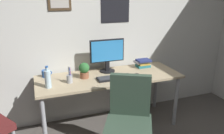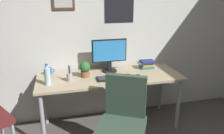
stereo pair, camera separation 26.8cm
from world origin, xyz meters
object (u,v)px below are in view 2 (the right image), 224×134
(computer_mouse, at_px, (138,76))
(water_bottle, at_px, (47,76))
(potted_plant, at_px, (85,69))
(keyboard, at_px, (114,78))
(office_chair, at_px, (123,118))
(monitor, at_px, (109,54))
(coffee_mug_near, at_px, (48,71))
(pen_cup, at_px, (69,77))
(book_stack_left, at_px, (147,64))

(computer_mouse, bearing_deg, water_bottle, 178.71)
(water_bottle, height_order, potted_plant, water_bottle)
(keyboard, bearing_deg, office_chair, -95.17)
(office_chair, xyz_separation_m, computer_mouse, (0.35, 0.54, 0.22))
(monitor, xyz_separation_m, coffee_mug_near, (-0.79, 0.07, -0.20))
(monitor, height_order, water_bottle, monitor)
(monitor, xyz_separation_m, pen_cup, (-0.54, -0.22, -0.19))
(potted_plant, xyz_separation_m, book_stack_left, (0.88, 0.14, -0.05))
(monitor, distance_m, keyboard, 0.36)
(office_chair, xyz_separation_m, potted_plant, (-0.29, 0.73, 0.31))
(monitor, xyz_separation_m, book_stack_left, (0.54, 0.01, -0.18))
(monitor, relative_size, potted_plant, 2.36)
(computer_mouse, height_order, coffee_mug_near, coffee_mug_near)
(office_chair, xyz_separation_m, water_bottle, (-0.73, 0.57, 0.31))
(pen_cup, bearing_deg, potted_plant, 25.75)
(office_chair, relative_size, book_stack_left, 4.40)
(book_stack_left, bearing_deg, pen_cup, -167.70)
(computer_mouse, bearing_deg, monitor, 133.81)
(office_chair, height_order, potted_plant, office_chair)
(office_chair, bearing_deg, potted_plant, 111.69)
(potted_plant, height_order, pen_cup, pen_cup)
(potted_plant, bearing_deg, office_chair, -68.31)
(potted_plant, distance_m, pen_cup, 0.22)
(keyboard, bearing_deg, potted_plant, 155.81)
(coffee_mug_near, bearing_deg, computer_mouse, -19.17)
(pen_cup, bearing_deg, keyboard, -6.12)
(monitor, distance_m, potted_plant, 0.39)
(office_chair, bearing_deg, coffee_mug_near, 128.63)
(potted_plant, bearing_deg, book_stack_left, 9.02)
(computer_mouse, relative_size, book_stack_left, 0.51)
(office_chair, relative_size, monitor, 2.07)
(monitor, relative_size, keyboard, 1.07)
(computer_mouse, relative_size, potted_plant, 0.56)
(book_stack_left, bearing_deg, office_chair, -124.29)
(coffee_mug_near, height_order, potted_plant, potted_plant)
(computer_mouse, height_order, pen_cup, pen_cup)
(monitor, relative_size, coffee_mug_near, 3.68)
(monitor, distance_m, water_bottle, 0.85)
(office_chair, distance_m, water_bottle, 0.98)
(monitor, relative_size, water_bottle, 1.82)
(book_stack_left, bearing_deg, water_bottle, -167.39)
(monitor, bearing_deg, water_bottle, -160.04)
(coffee_mug_near, bearing_deg, pen_cup, -49.32)
(water_bottle, distance_m, coffee_mug_near, 0.36)
(book_stack_left, bearing_deg, computer_mouse, -126.65)
(keyboard, distance_m, potted_plant, 0.38)
(potted_plant, bearing_deg, pen_cup, -154.25)
(water_bottle, distance_m, pen_cup, 0.26)
(keyboard, xyz_separation_m, coffee_mug_near, (-0.79, 0.35, 0.03))
(keyboard, relative_size, pen_cup, 2.15)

